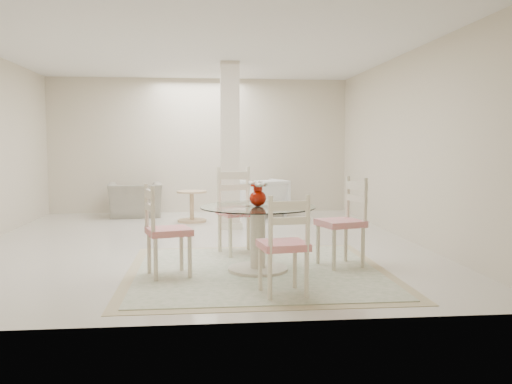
{
  "coord_description": "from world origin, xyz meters",
  "views": [
    {
      "loc": [
        0.04,
        -7.56,
        1.37
      ],
      "look_at": [
        0.64,
        -1.63,
        0.85
      ],
      "focal_mm": 38.0,
      "sensor_mm": 36.0,
      "label": 1
    }
  ],
  "objects": [
    {
      "name": "dining_chair_east",
      "position": [
        1.65,
        -1.68,
        0.59
      ],
      "size": [
        0.55,
        0.55,
        1.11
      ],
      "rotation": [
        0.0,
        0.0,
        -1.29
      ],
      "color": "beige",
      "rests_on": "ground"
    },
    {
      "name": "red_vase",
      "position": [
        0.64,
        -1.83,
        0.85
      ],
      "size": [
        0.21,
        0.2,
        0.28
      ],
      "color": "#A01404",
      "rests_on": "dining_table"
    },
    {
      "name": "area_rug",
      "position": [
        0.64,
        -1.83,
        0.01
      ],
      "size": [
        2.82,
        2.82,
        0.02
      ],
      "color": "tan",
      "rests_on": "ground"
    },
    {
      "name": "ground",
      "position": [
        0.0,
        0.0,
        0.0
      ],
      "size": [
        7.0,
        7.0,
        0.0
      ],
      "primitive_type": "plane",
      "color": "beige",
      "rests_on": "ground"
    },
    {
      "name": "room_shell",
      "position": [
        0.0,
        0.0,
        1.86
      ],
      "size": [
        6.02,
        7.02,
        2.71
      ],
      "color": "beige",
      "rests_on": "ground"
    },
    {
      "name": "column",
      "position": [
        0.5,
        1.3,
        1.35
      ],
      "size": [
        0.3,
        0.3,
        2.7
      ],
      "primitive_type": "cube",
      "color": "beige",
      "rests_on": "ground"
    },
    {
      "name": "dining_chair_north",
      "position": [
        0.48,
        -0.82,
        0.63
      ],
      "size": [
        0.6,
        0.6,
        1.2
      ],
      "rotation": [
        0.0,
        0.0,
        0.3
      ],
      "color": "#F7EFCB",
      "rests_on": "ground"
    },
    {
      "name": "dining_chair_south",
      "position": [
        0.78,
        -2.84,
        0.54
      ],
      "size": [
        0.47,
        0.47,
        1.03
      ],
      "rotation": [
        0.0,
        0.0,
        3.29
      ],
      "color": "#F4E9C9",
      "rests_on": "ground"
    },
    {
      "name": "dining_table",
      "position": [
        0.64,
        -1.83,
        0.36
      ],
      "size": [
        1.24,
        1.24,
        0.71
      ],
      "rotation": [
        0.0,
        0.0,
        0.14
      ],
      "color": "beige",
      "rests_on": "ground"
    },
    {
      "name": "side_table",
      "position": [
        -0.14,
        2.08,
        0.26
      ],
      "size": [
        0.53,
        0.53,
        0.55
      ],
      "color": "tan",
      "rests_on": "ground"
    },
    {
      "name": "recliner_taupe",
      "position": [
        -1.23,
        2.9,
        0.32
      ],
      "size": [
        1.09,
        0.98,
        0.64
      ],
      "primitive_type": "imported",
      "rotation": [
        0.0,
        0.0,
        3.26
      ],
      "color": "gray",
      "rests_on": "ground"
    },
    {
      "name": "armchair_white",
      "position": [
        1.22,
        2.78,
        0.36
      ],
      "size": [
        1.0,
        1.01,
        0.72
      ],
      "primitive_type": "imported",
      "rotation": [
        0.0,
        0.0,
        3.52
      ],
      "color": "silver",
      "rests_on": "ground"
    },
    {
      "name": "dining_chair_west",
      "position": [
        -0.37,
        -1.98,
        0.56
      ],
      "size": [
        0.53,
        0.53,
        1.06
      ],
      "rotation": [
        0.0,
        0.0,
        1.85
      ],
      "color": "beige",
      "rests_on": "ground"
    }
  ]
}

